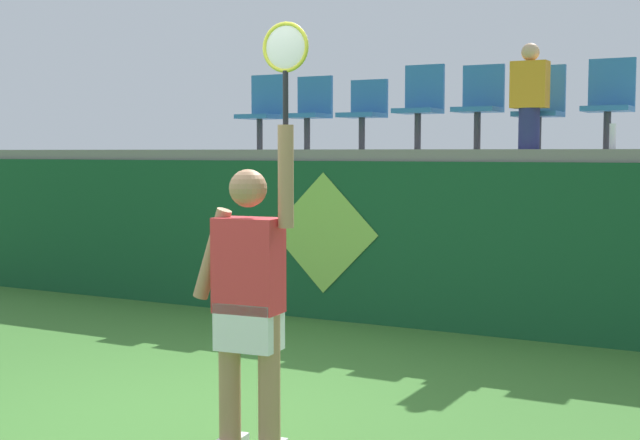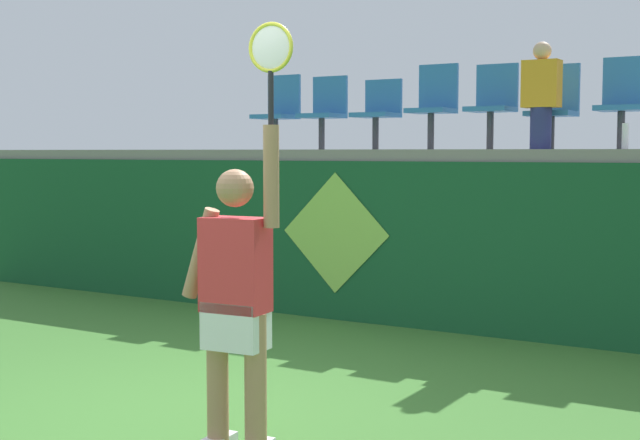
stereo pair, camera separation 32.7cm
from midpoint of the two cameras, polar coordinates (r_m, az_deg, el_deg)
ground_plane at (r=6.03m, az=-8.01°, el=-12.68°), size 40.00×40.00×0.00m
court_back_wall at (r=8.93m, az=6.77°, el=-1.57°), size 12.30×0.20×1.68m
spectator_platform at (r=10.22m, az=10.17°, el=4.20°), size 12.30×3.00×0.12m
tennis_player at (r=5.11m, az=-3.63°, el=-4.91°), size 0.75×0.29×2.50m
tennis_ball at (r=5.84m, az=-2.28°, el=-12.89°), size 0.07×0.07×0.07m
water_bottle at (r=8.44m, az=20.32°, el=5.15°), size 0.06×0.06×0.23m
stadium_chair_0 at (r=10.34m, az=-1.77°, el=7.24°), size 0.44×0.42×0.88m
stadium_chair_1 at (r=10.01m, az=1.28°, el=7.24°), size 0.44×0.42×0.84m
stadium_chair_2 at (r=9.68m, az=4.81°, el=7.16°), size 0.44×0.42×0.77m
stadium_chair_3 at (r=9.42m, az=8.45°, el=7.59°), size 0.44×0.42×0.91m
stadium_chair_4 at (r=9.19m, az=12.23°, el=7.55°), size 0.44×0.42×0.88m
stadium_chair_5 at (r=9.01m, az=16.01°, el=7.27°), size 0.44×0.42×0.84m
stadium_chair_6 at (r=8.86m, az=20.19°, el=7.43°), size 0.44×0.42×0.88m
spectator_0 at (r=8.61m, az=15.30°, el=7.90°), size 0.34×0.20×1.01m
wall_signage_mount at (r=9.31m, az=2.00°, el=-6.50°), size 1.27×0.01×1.56m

